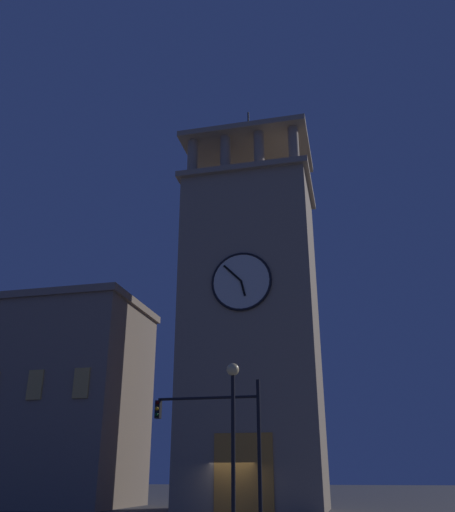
# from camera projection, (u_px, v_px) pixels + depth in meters

# --- Properties ---
(clocktower) EXTENTS (8.79, 6.95, 27.32)m
(clocktower) POSITION_uv_depth(u_px,v_px,m) (252.00, 325.00, 34.68)
(clocktower) COLOR gray
(clocktower) RESTS_ON ground_plane
(traffic_signal_near) EXTENTS (4.58, 0.41, 5.61)m
(traffic_signal_near) POSITION_uv_depth(u_px,v_px,m) (223.00, 428.00, 22.44)
(traffic_signal_near) COLOR black
(traffic_signal_near) RESTS_ON ground_plane
(street_lamp) EXTENTS (0.44, 0.44, 5.55)m
(street_lamp) POSITION_uv_depth(u_px,v_px,m) (233.00, 413.00, 18.57)
(street_lamp) COLOR black
(street_lamp) RESTS_ON ground_plane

